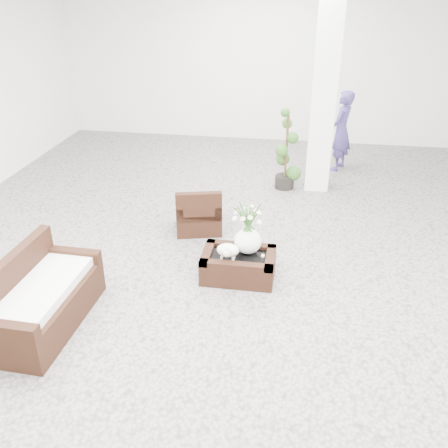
% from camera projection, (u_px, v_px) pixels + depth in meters
% --- Properties ---
extents(ground, '(11.00, 11.00, 0.00)m').
position_uv_depth(ground, '(225.00, 262.00, 6.60)').
color(ground, gray).
rests_on(ground, ground).
extents(column, '(0.40, 0.40, 3.50)m').
position_uv_depth(column, '(325.00, 88.00, 8.09)').
color(column, white).
rests_on(column, ground).
extents(coffee_table, '(0.90, 0.60, 0.31)m').
position_uv_depth(coffee_table, '(238.00, 266.00, 6.21)').
color(coffee_table, '#351B0F').
rests_on(coffee_table, ground).
extents(sheep_figurine, '(0.28, 0.23, 0.21)m').
position_uv_depth(sheep_figurine, '(228.00, 251.00, 6.02)').
color(sheep_figurine, white).
rests_on(sheep_figurine, coffee_table).
extents(planter_narcissus, '(0.44, 0.44, 0.80)m').
position_uv_depth(planter_narcissus, '(248.00, 224.00, 6.03)').
color(planter_narcissus, white).
rests_on(planter_narcissus, coffee_table).
extents(tealight, '(0.04, 0.04, 0.03)m').
position_uv_depth(tealight, '(263.00, 256.00, 6.11)').
color(tealight, white).
rests_on(tealight, coffee_table).
extents(armchair, '(0.79, 0.78, 0.70)m').
position_uv_depth(armchair, '(198.00, 208.00, 7.29)').
color(armchair, '#351B0F').
rests_on(armchair, ground).
extents(loveseat, '(0.77, 1.54, 0.81)m').
position_uv_depth(loveseat, '(42.00, 293.00, 5.27)').
color(loveseat, '#351B0F').
rests_on(loveseat, ground).
extents(topiary, '(0.38, 0.38, 1.41)m').
position_uv_depth(topiary, '(286.00, 150.00, 8.54)').
color(topiary, '#264A17').
rests_on(topiary, ground).
extents(shopper, '(0.56, 0.65, 1.52)m').
position_uv_depth(shopper, '(341.00, 131.00, 9.36)').
color(shopper, '#3E3270').
rests_on(shopper, ground).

